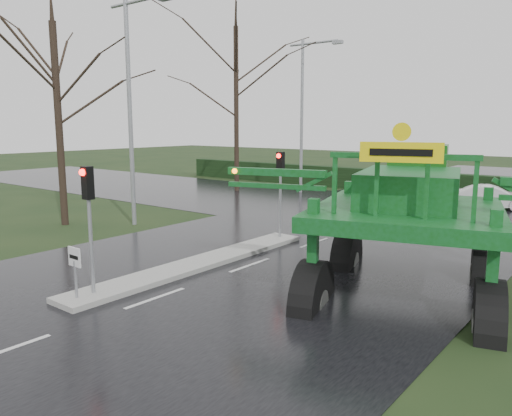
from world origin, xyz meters
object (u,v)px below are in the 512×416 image
Objects in this scene: traffic_signal_near at (88,203)px; street_light_left_far at (306,102)px; white_sedan at (491,209)px; keep_left_sign at (75,264)px; traffic_signal_mid at (280,176)px; street_light_left_near at (133,92)px; crop_sprayer at (317,198)px.

traffic_signal_near is 22.37m from street_light_left_far.
traffic_signal_near reaches higher than white_sedan.
white_sedan is at bearing 78.11° from keep_left_sign.
street_light_left_far is at bearing 118.86° from traffic_signal_mid.
street_light_left_near reaches higher than crop_sprayer.
traffic_signal_near is 0.35× the size of crop_sprayer.
keep_left_sign is at bearing -155.25° from crop_sprayer.
traffic_signal_near is at bearing -90.00° from traffic_signal_mid.
street_light_left_near is 12.53m from crop_sprayer.
traffic_signal_near is at bearing 149.93° from white_sedan.
traffic_signal_near is 8.50m from traffic_signal_mid.
crop_sprayer is (4.69, 4.01, 1.67)m from keep_left_sign.
street_light_left_near reaches higher than traffic_signal_mid.
street_light_left_near is (-6.89, -1.49, 3.40)m from traffic_signal_mid.
traffic_signal_mid reaches higher than keep_left_sign.
crop_sprayer is (4.69, 3.52, 0.14)m from traffic_signal_near.
street_light_left_far is (-6.89, 21.01, 3.40)m from traffic_signal_near.
traffic_signal_near is (0.00, 0.49, 1.53)m from keep_left_sign.
traffic_signal_mid is at bearing 142.63° from white_sedan.
crop_sprayer reaches higher than keep_left_sign.
traffic_signal_mid is 14.68m from street_light_left_far.
white_sedan is (-0.01, 18.26, -2.73)m from crop_sprayer.
street_light_left_far reaches higher than keep_left_sign.
crop_sprayer is at bearing 162.10° from white_sedan.
street_light_left_far is at bearing 75.86° from white_sedan.
traffic_signal_near is at bearing -158.90° from crop_sprayer.
traffic_signal_mid is 6.85m from crop_sprayer.
street_light_left_near is (-6.89, 7.01, 3.40)m from traffic_signal_near.
keep_left_sign is at bearing -90.00° from traffic_signal_mid.
white_sedan is (11.58, 14.76, -5.99)m from street_light_left_near.
keep_left_sign reaches higher than white_sedan.
crop_sprayer is 2.57× the size of white_sedan.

